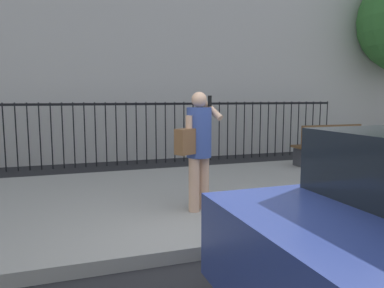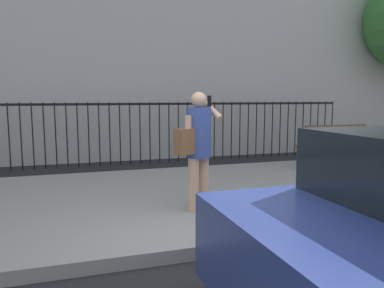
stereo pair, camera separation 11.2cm
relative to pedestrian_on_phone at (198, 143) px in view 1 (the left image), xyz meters
name	(u,v)px [view 1 (the left image)]	position (x,y,z in m)	size (l,w,h in m)	color
ground_plane	(225,257)	(-0.12, -1.23, -1.10)	(60.00, 60.00, 0.00)	black
sidewalk	(170,198)	(-0.12, 0.97, -1.03)	(28.00, 4.40, 0.15)	gray
iron_fence	(131,125)	(-0.12, 4.67, -0.08)	(12.03, 0.04, 1.60)	black
pedestrian_on_phone	(198,143)	(0.00, 0.00, 0.00)	(0.72, 0.58, 1.64)	tan
street_bench	(328,144)	(4.01, 2.28, -0.45)	(1.60, 0.45, 0.95)	brown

